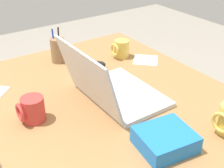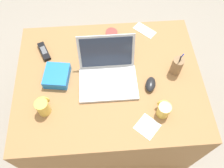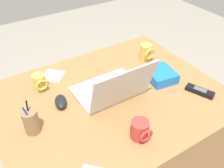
{
  "view_description": "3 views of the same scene",
  "coord_description": "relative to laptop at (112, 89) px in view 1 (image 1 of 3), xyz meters",
  "views": [
    {
      "loc": [
        -0.8,
        0.55,
        1.36
      ],
      "look_at": [
        0.04,
        -0.03,
        0.77
      ],
      "focal_mm": 47.97,
      "sensor_mm": 36.0,
      "label": 1
    },
    {
      "loc": [
        -0.04,
        -0.77,
        1.99
      ],
      "look_at": [
        0.01,
        -0.07,
        0.78
      ],
      "focal_mm": 38.0,
      "sensor_mm": 36.0,
      "label": 2
    },
    {
      "loc": [
        0.51,
        0.83,
        1.58
      ],
      "look_at": [
        -0.01,
        -0.01,
        0.81
      ],
      "focal_mm": 39.41,
      "sensor_mm": 36.0,
      "label": 3
    }
  ],
  "objects": [
    {
      "name": "desk",
      "position": [
        0.01,
        -0.0,
        -0.42
      ],
      "size": [
        1.16,
        0.91,
        0.74
      ],
      "primitive_type": "cube",
      "color": "#9E7042",
      "rests_on": "ground"
    },
    {
      "name": "coffee_mug_tall",
      "position": [
        0.04,
        0.3,
        -0.0
      ],
      "size": [
        0.08,
        0.09,
        0.09
      ],
      "color": "#C63833",
      "rests_on": "desk"
    },
    {
      "name": "snack_bag",
      "position": [
        -0.31,
        0.02,
        -0.02
      ],
      "size": [
        0.17,
        0.18,
        0.06
      ],
      "primitive_type": "cube",
      "rotation": [
        0.0,
        0.0,
        -0.15
      ],
      "color": "blue",
      "rests_on": "desk"
    },
    {
      "name": "coffee_mug_white",
      "position": [
        0.3,
        -0.26,
        -0.01
      ],
      "size": [
        0.07,
        0.08,
        0.09
      ],
      "color": "#E0BC4C",
      "rests_on": "desk"
    },
    {
      "name": "pen_holder",
      "position": [
        0.42,
        0.02,
        0.01
      ],
      "size": [
        0.07,
        0.07,
        0.17
      ],
      "color": "olive",
      "rests_on": "desk"
    },
    {
      "name": "computer_mouse",
      "position": [
        0.25,
        -0.08,
        -0.03
      ],
      "size": [
        0.09,
        0.12,
        0.04
      ],
      "primitive_type": "ellipsoid",
      "rotation": [
        0.0,
        0.0,
        -0.3
      ],
      "color": "black",
      "rests_on": "desk"
    },
    {
      "name": "laptop",
      "position": [
        0.0,
        0.0,
        0.0
      ],
      "size": [
        0.35,
        0.3,
        0.24
      ],
      "color": "silver",
      "rests_on": "desk"
    },
    {
      "name": "paper_note_near_laptop",
      "position": [
        0.2,
        -0.33,
        -0.05
      ],
      "size": [
        0.16,
        0.16,
        0.0
      ],
      "primitive_type": "cube",
      "rotation": [
        0.0,
        0.0,
        -0.76
      ],
      "color": "white",
      "rests_on": "desk"
    }
  ]
}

